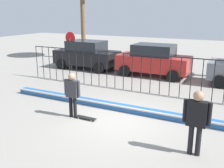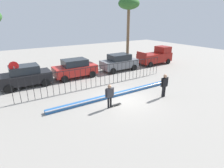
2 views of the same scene
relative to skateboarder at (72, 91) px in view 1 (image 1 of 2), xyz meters
name	(u,v)px [view 1 (image 1 of 2)]	position (x,y,z in m)	size (l,w,h in m)	color
ground_plane	(117,120)	(1.56, 0.52, -1.00)	(60.00, 60.00, 0.00)	gray
bowl_coping_ledge	(127,108)	(1.56, 1.42, -0.88)	(11.00, 0.41, 0.27)	#235699
perimeter_fence	(151,70)	(1.56, 4.10, 0.14)	(14.04, 0.04, 1.86)	black
skateboarder	(72,91)	(0.00, 0.00, 0.00)	(0.67, 0.25, 1.67)	black
skateboard	(86,118)	(0.54, 0.03, -0.94)	(0.80, 0.20, 0.07)	black
camera_operator	(197,117)	(4.47, -0.67, 0.09)	(0.73, 0.28, 1.82)	black
parked_car_black	(87,54)	(-4.13, 7.49, -0.03)	(4.30, 2.12, 1.90)	black
parked_car_red	(153,60)	(0.55, 7.58, -0.03)	(4.30, 2.12, 1.90)	#B2231E
stop_sign	(70,46)	(-4.90, 6.75, 0.61)	(0.76, 0.07, 2.50)	slate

